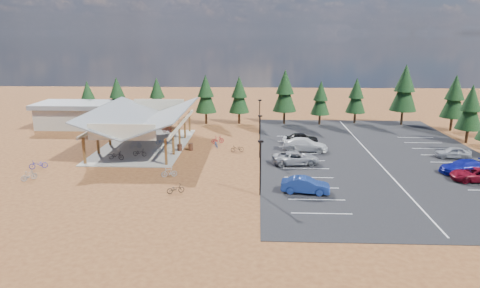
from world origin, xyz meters
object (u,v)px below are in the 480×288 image
(lamp_post_2, at_px, (260,114))
(bike_13, at_px, (169,172))
(outbuilding, at_px, (74,114))
(bike_0, at_px, (116,155))
(trash_bin_0, at_px, (180,148))
(bike_2, at_px, (133,135))
(bike_14, at_px, (216,144))
(car_6, at_px, (476,175))
(car_3, at_px, (305,145))
(lamp_post_1, at_px, (260,133))
(car_4, at_px, (302,138))
(bike_pavilion, at_px, (143,117))
(car_1, at_px, (305,185))
(bike_10, at_px, (38,164))
(bike_5, at_px, (158,150))
(bike_12, at_px, (176,189))
(car_2, at_px, (296,158))
(bike_9, at_px, (29,176))
(bike_4, at_px, (140,153))
(bike_15, at_px, (218,140))
(car_7, at_px, (464,167))
(car_8, at_px, (453,152))
(bike_3, at_px, (139,128))
(bike_7, at_px, (167,129))
(bike_1, at_px, (135,144))
(bike_6, at_px, (162,141))
(trash_bin_1, at_px, (191,147))
(lamp_post_0, at_px, (260,164))

(lamp_post_2, height_order, bike_13, lamp_post_2)
(outbuilding, relative_size, bike_0, 5.86)
(trash_bin_0, bearing_deg, bike_2, 141.02)
(bike_14, distance_m, car_6, 29.45)
(car_3, bearing_deg, lamp_post_1, 128.58)
(bike_13, distance_m, car_4, 20.58)
(bike_13, bearing_deg, car_4, 116.60)
(bike_pavilion, distance_m, car_1, 25.37)
(bike_10, relative_size, bike_14, 1.10)
(outbuilding, height_order, bike_5, outbuilding)
(bike_12, height_order, car_2, car_2)
(bike_10, bearing_deg, bike_9, -12.87)
(bike_14, height_order, car_1, car_1)
(lamp_post_2, relative_size, bike_4, 3.12)
(bike_12, height_order, bike_15, bike_15)
(car_7, bearing_deg, car_8, 157.38)
(outbuilding, distance_m, bike_14, 26.17)
(bike_2, bearing_deg, bike_14, -115.12)
(bike_3, distance_m, bike_4, 13.47)
(bike_0, xyz_separation_m, bike_13, (7.34, -5.60, -0.11))
(outbuilding, distance_m, bike_0, 21.66)
(outbuilding, xyz_separation_m, bike_7, (15.39, -3.45, -1.48))
(bike_1, xyz_separation_m, bike_6, (2.97, 1.98, -0.07))
(bike_13, xyz_separation_m, car_3, (14.95, 10.59, 0.36))
(bike_3, relative_size, bike_9, 1.07)
(lamp_post_2, bearing_deg, lamp_post_1, -90.00)
(bike_0, distance_m, bike_14, 12.66)
(bike_3, distance_m, car_8, 42.30)
(trash_bin_1, height_order, bike_12, trash_bin_1)
(bike_6, bearing_deg, bike_pavilion, 87.20)
(trash_bin_0, bearing_deg, lamp_post_2, 43.66)
(lamp_post_0, bearing_deg, car_6, 12.16)
(bike_6, xyz_separation_m, car_6, (34.29, -12.94, 0.19))
(bike_13, relative_size, bike_14, 0.96)
(bike_9, relative_size, car_6, 0.34)
(bike_13, bearing_deg, car_8, 87.10)
(car_1, bearing_deg, car_8, -48.72)
(lamp_post_1, bearing_deg, bike_pavilion, 161.57)
(lamp_post_0, xyz_separation_m, car_6, (21.39, 4.61, -2.27))
(bike_pavilion, relative_size, lamp_post_0, 3.77)
(bike_5, bearing_deg, bike_4, 120.04)
(lamp_post_0, xyz_separation_m, car_7, (21.30, 7.06, -2.22))
(bike_pavilion, relative_size, bike_7, 12.99)
(bike_4, xyz_separation_m, bike_13, (4.99, -7.12, -0.05))
(car_1, bearing_deg, bike_0, 73.20)
(bike_pavilion, bearing_deg, bike_7, 79.57)
(bike_2, xyz_separation_m, car_7, (38.92, -13.65, 0.25))
(car_2, bearing_deg, car_3, -24.14)
(lamp_post_0, xyz_separation_m, bike_1, (-15.87, 15.56, -2.40))
(trash_bin_1, bearing_deg, bike_13, -93.36)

